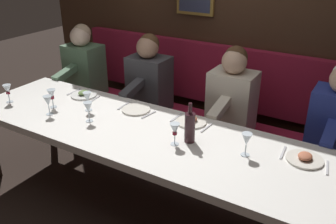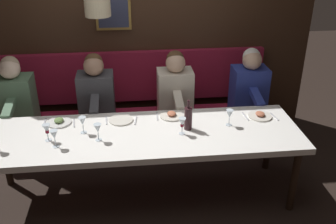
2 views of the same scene
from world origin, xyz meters
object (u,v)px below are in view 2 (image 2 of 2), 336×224
object	(u,v)px
wine_glass_0	(230,114)
wine_glass_4	(182,123)
diner_nearest	(249,84)
diner_near	(175,87)
wine_glass_3	(98,129)
wine_bottle	(188,118)
diner_far	(15,94)
wine_glass_1	(54,135)
diner_middle	(96,90)
dining_table	(142,138)
wine_glass_5	(47,129)
wine_glass_2	(83,122)

from	to	relation	value
wine_glass_0	wine_glass_4	bearing A→B (deg)	104.00
diner_nearest	diner_near	bearing A→B (deg)	90.00
wine_glass_3	wine_bottle	size ratio (longest dim) A/B	0.55
diner_near	wine_glass_4	size ratio (longest dim) A/B	4.82
wine_glass_4	diner_far	bearing A→B (deg)	61.45
wine_glass_1	diner_nearest	bearing A→B (deg)	-63.14
diner_middle	wine_glass_4	xyz separation A→B (m)	(-0.94, -0.85, 0.04)
diner_nearest	diner_middle	distance (m)	1.77
diner_nearest	wine_glass_0	size ratio (longest dim) A/B	4.82
diner_nearest	wine_glass_0	distance (m)	0.94
dining_table	wine_glass_5	distance (m)	0.87
diner_middle	wine_bottle	world-z (taller)	diner_middle
diner_near	wine_glass_0	size ratio (longest dim) A/B	4.82
diner_far	wine_bottle	size ratio (longest dim) A/B	2.64
diner_middle	wine_bottle	size ratio (longest dim) A/B	2.64
diner_near	wine_bottle	world-z (taller)	diner_near
wine_glass_0	wine_glass_1	size ratio (longest dim) A/B	1.00
wine_glass_2	diner_far	bearing A→B (deg)	44.69
wine_bottle	wine_glass_2	bearing A→B (deg)	88.26
wine_glass_0	wine_glass_2	distance (m)	1.39
diner_middle	wine_glass_4	size ratio (longest dim) A/B	4.82
dining_table	wine_glass_0	world-z (taller)	wine_glass_0
wine_glass_4	diner_nearest	bearing A→B (deg)	-44.61
wine_glass_1	wine_glass_3	size ratio (longest dim) A/B	1.00
diner_middle	wine_glass_2	world-z (taller)	diner_middle
diner_nearest	wine_glass_5	xyz separation A→B (m)	(-0.93, 2.15, 0.04)
wine_glass_1	dining_table	bearing A→B (deg)	-77.84
dining_table	wine_glass_3	world-z (taller)	wine_glass_3
diner_far	wine_glass_2	distance (m)	1.15
diner_nearest	wine_glass_5	bearing A→B (deg)	113.38
diner_nearest	wine_glass_1	world-z (taller)	diner_nearest
diner_middle	wine_glass_5	xyz separation A→B (m)	(-0.93, 0.38, 0.04)
wine_glass_4	diner_middle	bearing A→B (deg)	41.96
diner_middle	wine_glass_5	bearing A→B (deg)	157.94
diner_far	wine_glass_4	world-z (taller)	diner_far
dining_table	diner_near	bearing A→B (deg)	-25.86
diner_middle	wine_bottle	xyz separation A→B (m)	(-0.85, -0.92, 0.04)
diner_far	wine_glass_5	world-z (taller)	diner_far
diner_near	wine_glass_1	size ratio (longest dim) A/B	4.82
diner_nearest	wine_glass_3	distance (m)	1.96
diner_nearest	wine_glass_0	world-z (taller)	diner_nearest
wine_glass_0	diner_near	bearing A→B (deg)	27.40
wine_glass_0	wine_bottle	xyz separation A→B (m)	(-0.03, 0.41, -0.00)
diner_nearest	wine_glass_1	bearing A→B (deg)	116.86
diner_far	wine_glass_2	xyz separation A→B (m)	(-0.82, -0.81, 0.04)
wine_glass_3	wine_bottle	distance (m)	0.85
diner_middle	diner_far	size ratio (longest dim) A/B	1.00
diner_near	wine_glass_4	bearing A→B (deg)	176.80
wine_glass_4	wine_glass_0	bearing A→B (deg)	-76.00
wine_glass_2	wine_glass_5	size ratio (longest dim) A/B	1.00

